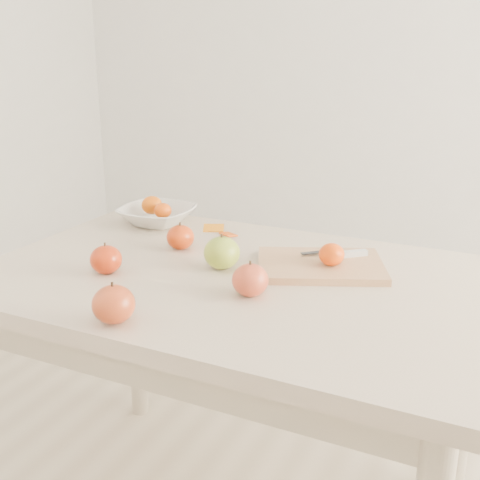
% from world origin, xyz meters
% --- Properties ---
extents(table, '(1.20, 0.80, 0.75)m').
position_xyz_m(table, '(0.00, 0.00, 0.65)').
color(table, beige).
rests_on(table, ground).
extents(cutting_board, '(0.37, 0.32, 0.02)m').
position_xyz_m(cutting_board, '(0.18, 0.12, 0.76)').
color(cutting_board, tan).
rests_on(cutting_board, table).
extents(board_tangerine, '(0.06, 0.06, 0.05)m').
position_xyz_m(board_tangerine, '(0.21, 0.11, 0.80)').
color(board_tangerine, '#CE4A07').
rests_on(board_tangerine, cutting_board).
extents(fruit_bowl, '(0.22, 0.22, 0.05)m').
position_xyz_m(fruit_bowl, '(-0.39, 0.28, 0.78)').
color(fruit_bowl, silver).
rests_on(fruit_bowl, table).
extents(bowl_tangerine_near, '(0.06, 0.06, 0.06)m').
position_xyz_m(bowl_tangerine_near, '(-0.41, 0.29, 0.80)').
color(bowl_tangerine_near, '#CB5107').
rests_on(bowl_tangerine_near, fruit_bowl).
extents(bowl_tangerine_far, '(0.05, 0.05, 0.05)m').
position_xyz_m(bowl_tangerine_far, '(-0.36, 0.26, 0.80)').
color(bowl_tangerine_far, '#DD3E07').
rests_on(bowl_tangerine_far, fruit_bowl).
extents(orange_peel_a, '(0.07, 0.07, 0.01)m').
position_xyz_m(orange_peel_a, '(-0.20, 0.29, 0.75)').
color(orange_peel_a, '#CC700E').
rests_on(orange_peel_a, table).
extents(orange_peel_b, '(0.06, 0.05, 0.01)m').
position_xyz_m(orange_peel_b, '(-0.14, 0.26, 0.75)').
color(orange_peel_b, '#CA4B0E').
rests_on(orange_peel_b, table).
extents(paring_knife, '(0.16, 0.10, 0.01)m').
position_xyz_m(paring_knife, '(0.23, 0.19, 0.78)').
color(paring_knife, silver).
rests_on(paring_knife, cutting_board).
extents(apple_green, '(0.09, 0.09, 0.08)m').
position_xyz_m(apple_green, '(-0.04, 0.02, 0.79)').
color(apple_green, olive).
rests_on(apple_green, table).
extents(apple_red_a, '(0.07, 0.07, 0.07)m').
position_xyz_m(apple_red_a, '(-0.20, 0.10, 0.78)').
color(apple_red_a, '#891301').
rests_on(apple_red_a, table).
extents(apple_red_e, '(0.08, 0.08, 0.07)m').
position_xyz_m(apple_red_e, '(0.10, -0.10, 0.79)').
color(apple_red_e, maroon).
rests_on(apple_red_e, table).
extents(apple_red_b, '(0.08, 0.08, 0.07)m').
position_xyz_m(apple_red_b, '(-0.27, -0.13, 0.78)').
color(apple_red_b, '#940402').
rests_on(apple_red_b, table).
extents(apple_red_c, '(0.09, 0.09, 0.08)m').
position_xyz_m(apple_red_c, '(-0.09, -0.34, 0.79)').
color(apple_red_c, '#A41D1A').
rests_on(apple_red_c, table).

